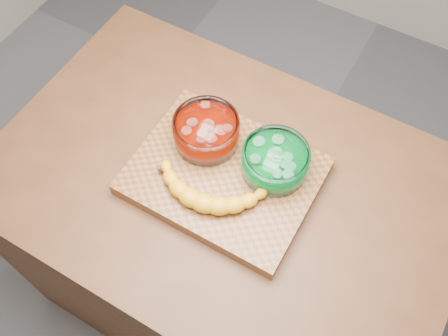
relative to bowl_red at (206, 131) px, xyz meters
The scene contains 6 objects.
ground 0.98m from the bowl_red, 35.46° to the right, with size 3.50×3.50×0.00m, color #5C5C61.
counter 0.54m from the bowl_red, 35.46° to the right, with size 1.20×0.80×0.90m, color #502D18.
cutting_board 0.12m from the bowl_red, 35.46° to the right, with size 0.45×0.35×0.04m, color brown.
bowl_red is the anchor object (origin of this frame).
bowl_green 0.19m from the bowl_red, ahead, with size 0.16×0.16×0.08m.
banana 0.15m from the bowl_red, 57.53° to the right, with size 0.30×0.16×0.04m, color orange, non-canonical shape.
Camera 1 is at (0.31, -0.54, 2.01)m, focal length 40.00 mm.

